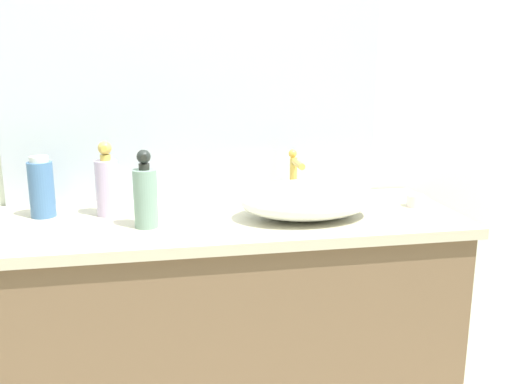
% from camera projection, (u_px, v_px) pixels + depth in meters
% --- Properties ---
extents(bathroom_wall_rear, '(6.00, 0.06, 2.60)m').
position_uv_depth(bathroom_wall_rear, '(189.00, 71.00, 1.92)').
color(bathroom_wall_rear, silver).
rests_on(bathroom_wall_rear, ground).
extents(vanity_counter, '(1.59, 0.53, 0.86)m').
position_uv_depth(vanity_counter, '(209.00, 344.00, 1.84)').
color(vanity_counter, brown).
rests_on(vanity_counter, ground).
extents(wall_mirror_panel, '(1.29, 0.01, 1.03)m').
position_uv_depth(wall_mirror_panel, '(195.00, 48.00, 1.87)').
color(wall_mirror_panel, '#B2BCC6').
rests_on(wall_mirror_panel, vanity_counter).
extents(sink_basin, '(0.42, 0.28, 0.11)m').
position_uv_depth(sink_basin, '(307.00, 200.00, 1.72)').
color(sink_basin, white).
rests_on(sink_basin, vanity_counter).
extents(faucet, '(0.03, 0.14, 0.18)m').
position_uv_depth(faucet, '(294.00, 173.00, 1.86)').
color(faucet, gold).
rests_on(faucet, vanity_counter).
extents(soap_dispenser, '(0.07, 0.07, 0.23)m').
position_uv_depth(soap_dispenser, '(107.00, 184.00, 1.74)').
color(soap_dispenser, '#BEA9CE').
rests_on(soap_dispenser, vanity_counter).
extents(lotion_bottle, '(0.07, 0.07, 0.23)m').
position_uv_depth(lotion_bottle, '(145.00, 195.00, 1.62)').
color(lotion_bottle, gray).
rests_on(lotion_bottle, vanity_counter).
extents(spray_can, '(0.08, 0.08, 0.19)m').
position_uv_depth(spray_can, '(41.00, 188.00, 1.73)').
color(spray_can, teal).
rests_on(spray_can, vanity_counter).
extents(candle_jar, '(0.06, 0.06, 0.04)m').
position_uv_depth(candle_jar, '(415.00, 201.00, 1.86)').
color(candle_jar, silver).
rests_on(candle_jar, vanity_counter).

